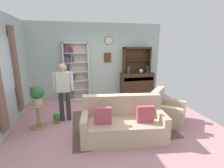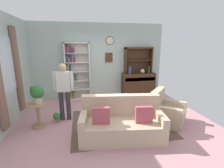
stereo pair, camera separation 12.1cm
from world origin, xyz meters
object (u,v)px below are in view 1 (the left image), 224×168
Objects in this scene: sideboard_hutch at (137,56)px; vase_round at (141,71)px; bookshelf at (74,72)px; couch_floral at (123,124)px; potted_plant_large at (37,94)px; potted_plant_small at (57,118)px; coffee_table at (120,107)px; vase_tall at (129,70)px; bottle_wine at (147,69)px; sideboard at (137,83)px; plant_stand at (38,113)px; person_reading at (64,88)px; book_stack at (121,104)px; armchair_floral at (166,112)px.

sideboard_hutch is 0.60m from vase_round.
bookshelf reaches higher than couch_floral.
potted_plant_small is (0.40, 0.12, -0.73)m from potted_plant_large.
coffee_table is at bearing -125.87° from vase_round.
vase_round is at bearing -3.37° from bookshelf.
coffee_table is (0.18, 0.84, 0.04)m from couch_floral.
bottle_wine reaches higher than vase_tall.
bookshelf reaches higher than bottle_wine.
potted_plant_large is 0.84m from potted_plant_small.
sideboard reaches higher than plant_stand.
coffee_table is at bearing -0.79° from plant_stand.
couch_floral is 1.82m from person_reading.
bookshelf reaches higher than book_stack.
bottle_wine reaches higher than plant_stand.
sideboard_hutch is 3.77m from potted_plant_small.
vase_round is (0.13, -0.18, -0.55)m from sideboard_hutch.
book_stack is (2.13, -0.06, 0.09)m from plant_stand.
vase_round is at bearing 54.81° from book_stack.
person_reading is 1.95× the size of coffee_table.
potted_plant_small is at bearing -148.90° from person_reading.
sideboard_hutch is (0.00, 0.11, 1.05)m from sideboard.
vase_tall is 2.99m from couch_floral.
vase_tall is 0.52m from vase_round.
plant_stand is 2.37× the size of potted_plant_small.
bottle_wine is 0.26× the size of armchair_floral.
sideboard is 5.73× the size of book_stack.
bookshelf is 1.11× the size of couch_floral.
vase_round is at bearing 29.33° from person_reading.
bottle_wine is 2.58m from coffee_table.
plant_stand is 0.87m from person_reading.
potted_plant_large is at bearing 21.35° from plant_stand.
potted_plant_small is 0.80m from person_reading.
bottle_wine is at bearing -26.96° from sideboard_hutch.
vase_round is at bearing 29.46° from potted_plant_small.
potted_plant_large is at bearing -151.85° from vase_round.
sideboard is 3.86m from potted_plant_large.
vase_tall is at bearing 66.39° from book_stack.
person_reading is (-2.71, -1.66, 0.40)m from sideboard.
armchair_floral is 3.33m from potted_plant_large.
bottle_wine is at bearing 27.20° from potted_plant_small.
vase_tall is at bearing 65.72° from coffee_table.
sideboard_hutch is at bearing 31.27° from plant_stand.
sideboard reaches higher than potted_plant_small.
couch_floral is at bearing -33.18° from potted_plant_small.
bookshelf is 2.82m from bottle_wine.
book_stack is (0.19, 0.81, 0.16)m from couch_floral.
book_stack is (1.71, -0.19, 0.32)m from potted_plant_small.
potted_plant_small is (-2.54, -1.72, -0.90)m from vase_tall.
bookshelf is at bearing 120.28° from coffee_table.
bookshelf is 2.48m from sideboard_hutch.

